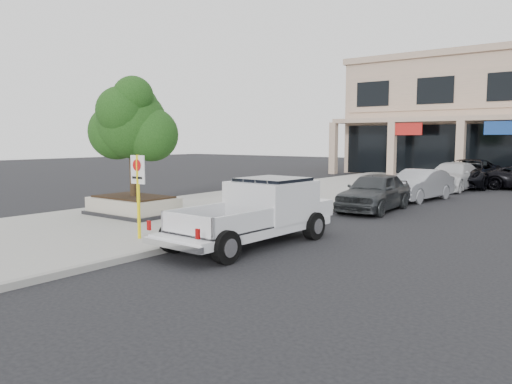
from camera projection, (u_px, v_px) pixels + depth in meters
ground at (233, 255)px, 12.46m from camera, size 120.00×120.00×0.00m
sidewalk at (225, 207)px, 20.52m from camera, size 8.00×52.00×0.15m
curb at (307, 216)px, 18.13m from camera, size 0.20×52.00×0.15m
planter at (134, 206)px, 18.04m from camera, size 3.20×2.20×0.68m
planter_tree at (137, 124)px, 17.77m from camera, size 2.90×2.55×4.00m
no_parking_sign at (138, 185)px, 13.58m from camera, size 0.55×0.09×2.30m
hedge at (285, 204)px, 17.43m from camera, size 1.10×0.99×0.93m
pickup_truck at (249, 213)px, 13.45m from camera, size 2.33×5.76×1.79m
curb_car_a at (374, 192)px, 19.95m from camera, size 2.08×4.64×1.55m
curb_car_b at (419, 185)px, 23.34m from camera, size 2.11×4.57×1.45m
curb_car_c at (452, 176)px, 28.03m from camera, size 2.36×5.39×1.54m
curb_car_d at (469, 173)px, 29.73m from camera, size 2.79×6.01×1.67m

